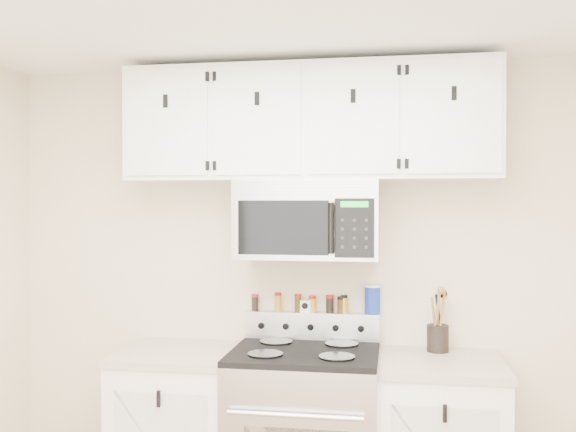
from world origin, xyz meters
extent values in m
cube|color=#C4B493|center=(0.00, 1.75, 1.25)|extent=(3.50, 0.01, 2.50)
cube|color=black|center=(0.00, 1.43, 0.94)|extent=(0.76, 0.65, 0.03)
cube|color=#B7B7BA|center=(0.00, 1.71, 1.03)|extent=(0.76, 0.08, 0.15)
cylinder|color=black|center=(-0.18, 1.28, 0.96)|extent=(0.18, 0.18, 0.01)
cylinder|color=black|center=(0.18, 1.28, 0.96)|extent=(0.18, 0.18, 0.01)
cylinder|color=black|center=(-0.18, 1.57, 0.96)|extent=(0.18, 0.18, 0.01)
cylinder|color=black|center=(0.18, 1.57, 0.96)|extent=(0.18, 0.18, 0.01)
cube|color=tan|center=(-0.69, 1.45, 0.90)|extent=(0.64, 0.62, 0.04)
cube|color=tan|center=(0.69, 1.45, 0.90)|extent=(0.64, 0.62, 0.04)
cube|color=#9E9EA3|center=(0.00, 1.56, 1.63)|extent=(0.76, 0.38, 0.42)
cube|color=#B7B7BA|center=(0.00, 1.36, 1.80)|extent=(0.73, 0.01, 0.08)
cube|color=black|center=(-0.10, 1.36, 1.59)|extent=(0.47, 0.01, 0.28)
cube|color=black|center=(0.26, 1.36, 1.59)|extent=(0.20, 0.01, 0.30)
cylinder|color=black|center=(0.15, 1.33, 1.59)|extent=(0.03, 0.03, 0.26)
cube|color=white|center=(0.00, 1.58, 2.15)|extent=(2.00, 0.33, 0.62)
cube|color=white|center=(-0.75, 1.41, 2.15)|extent=(0.46, 0.01, 0.57)
cube|color=black|center=(-0.75, 1.41, 2.26)|extent=(0.02, 0.01, 0.07)
cube|color=white|center=(-0.25, 1.41, 2.15)|extent=(0.46, 0.01, 0.57)
cube|color=black|center=(-0.25, 1.41, 2.26)|extent=(0.03, 0.01, 0.07)
cube|color=white|center=(0.25, 1.41, 2.15)|extent=(0.46, 0.01, 0.57)
cube|color=black|center=(0.25, 1.41, 2.26)|extent=(0.03, 0.01, 0.07)
cube|color=white|center=(0.75, 1.41, 2.15)|extent=(0.46, 0.01, 0.57)
cube|color=black|center=(0.75, 1.41, 2.26)|extent=(0.02, 0.01, 0.07)
cylinder|color=black|center=(0.69, 1.63, 0.99)|extent=(0.11, 0.11, 0.14)
cylinder|color=brown|center=(0.69, 1.63, 1.10)|extent=(0.01, 0.01, 0.27)
cylinder|color=brown|center=(0.71, 1.62, 1.11)|extent=(0.01, 0.01, 0.29)
cylinder|color=brown|center=(0.67, 1.64, 1.09)|extent=(0.01, 0.01, 0.25)
cylinder|color=black|center=(0.70, 1.65, 1.10)|extent=(0.01, 0.01, 0.26)
cylinder|color=brown|center=(0.68, 1.61, 1.11)|extent=(0.01, 0.01, 0.28)
cube|color=white|center=(-0.04, 1.71, 1.13)|extent=(0.06, 0.05, 0.07)
cylinder|color=#16309C|center=(0.34, 1.71, 1.17)|extent=(0.09, 0.09, 0.15)
cylinder|color=white|center=(0.34, 1.71, 1.26)|extent=(0.09, 0.09, 0.01)
cylinder|color=black|center=(-0.33, 1.71, 1.14)|extent=(0.04, 0.04, 0.08)
cylinder|color=#A00C19|center=(-0.33, 1.71, 1.19)|extent=(0.04, 0.04, 0.02)
cylinder|color=#C68117|center=(-0.19, 1.71, 1.15)|extent=(0.04, 0.04, 0.09)
cylinder|color=maroon|center=(-0.19, 1.71, 1.20)|extent=(0.04, 0.04, 0.02)
cylinder|color=#3E2D0E|center=(-0.08, 1.71, 1.14)|extent=(0.04, 0.04, 0.08)
cylinder|color=maroon|center=(-0.08, 1.71, 1.19)|extent=(0.04, 0.04, 0.02)
cylinder|color=orange|center=(0.00, 1.71, 1.14)|extent=(0.04, 0.04, 0.08)
cylinder|color=#9F110C|center=(0.00, 1.71, 1.19)|extent=(0.04, 0.04, 0.02)
cylinder|color=black|center=(0.10, 1.71, 1.14)|extent=(0.04, 0.04, 0.08)
cylinder|color=#A40C0D|center=(0.10, 1.71, 1.19)|extent=(0.04, 0.04, 0.02)
cylinder|color=#452D10|center=(0.17, 1.71, 1.14)|extent=(0.04, 0.04, 0.08)
cylinder|color=black|center=(0.17, 1.71, 1.18)|extent=(0.04, 0.04, 0.02)
cylinder|color=orange|center=(0.18, 1.71, 1.14)|extent=(0.03, 0.03, 0.08)
cylinder|color=black|center=(0.18, 1.71, 1.19)|extent=(0.04, 0.04, 0.02)
camera|label=1|loc=(0.45, -1.87, 1.71)|focal=40.00mm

